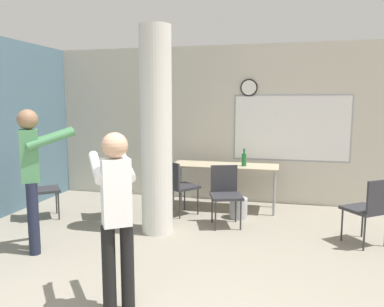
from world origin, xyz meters
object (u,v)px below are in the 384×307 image
object	(u,v)px
chair_by_left_wall	(39,186)
person_playing_front	(116,209)
person_watching_back	(33,169)
folding_table	(225,168)
bottle_on_table	(244,159)
chair_mid_room	(370,206)
chair_table_left	(179,184)
chair_near_pillar	(111,186)
chair_table_front	(225,191)

from	to	relation	value
chair_by_left_wall	person_playing_front	xyz separation A→B (m)	(2.29, -2.13, 0.41)
chair_by_left_wall	person_watching_back	xyz separation A→B (m)	(0.76, -1.13, 0.50)
folding_table	bottle_on_table	size ratio (longest dim) A/B	6.16
person_playing_front	chair_mid_room	bearing A→B (deg)	41.43
bottle_on_table	chair_table_left	distance (m)	1.16
person_watching_back	chair_near_pillar	bearing A→B (deg)	78.60
chair_table_front	chair_by_left_wall	bearing A→B (deg)	-172.19
chair_table_left	person_watching_back	world-z (taller)	person_watching_back
folding_table	chair_near_pillar	bearing A→B (deg)	-150.38
person_playing_front	chair_near_pillar	bearing A→B (deg)	116.72
chair_mid_room	person_watching_back	distance (m)	4.14
chair_near_pillar	person_playing_front	world-z (taller)	person_playing_front
chair_table_left	person_watching_back	bearing A→B (deg)	-124.79
person_playing_front	chair_table_left	bearing A→B (deg)	95.11
bottle_on_table	person_watching_back	world-z (taller)	person_watching_back
folding_table	chair_near_pillar	size ratio (longest dim) A/B	2.05
bottle_on_table	chair_table_left	bearing A→B (deg)	-152.93
bottle_on_table	folding_table	bearing A→B (deg)	172.15
chair_by_left_wall	chair_near_pillar	bearing A→B (deg)	16.97
chair_table_front	person_playing_front	world-z (taller)	person_playing_front
chair_mid_room	chair_table_front	distance (m)	1.91
chair_by_left_wall	bottle_on_table	bearing A→B (deg)	21.78
bottle_on_table	chair_table_left	world-z (taller)	bottle_on_table
folding_table	chair_by_left_wall	world-z (taller)	chair_by_left_wall
chair_table_left	chair_by_left_wall	world-z (taller)	same
bottle_on_table	person_watching_back	distance (m)	3.25
chair_table_front	person_watching_back	bearing A→B (deg)	-143.77
bottle_on_table	chair_table_front	size ratio (longest dim) A/B	0.33
person_playing_front	bottle_on_table	bearing A→B (deg)	77.64
chair_table_left	chair_mid_room	bearing A→B (deg)	-14.63
chair_by_left_wall	person_playing_front	distance (m)	3.15
chair_table_left	chair_by_left_wall	distance (m)	2.15
chair_table_left	person_watching_back	distance (m)	2.29
bottle_on_table	chair_table_front	xyz separation A→B (m)	(-0.18, -0.82, -0.35)
chair_near_pillar	chair_table_front	size ratio (longest dim) A/B	1.00
bottle_on_table	chair_by_left_wall	size ratio (longest dim) A/B	0.33
person_playing_front	folding_table	bearing A→B (deg)	83.24
chair_near_pillar	person_watching_back	xyz separation A→B (m)	(-0.29, -1.45, 0.50)
bottle_on_table	chair_mid_room	xyz separation A→B (m)	(1.69, -1.20, -0.35)
chair_mid_room	person_watching_back	world-z (taller)	person_watching_back
chair_mid_room	chair_by_left_wall	world-z (taller)	same
chair_near_pillar	person_watching_back	size ratio (longest dim) A/B	0.51
folding_table	bottle_on_table	world-z (taller)	bottle_on_table
chair_near_pillar	chair_by_left_wall	xyz separation A→B (m)	(-1.05, -0.32, 0.00)
chair_mid_room	chair_near_pillar	size ratio (longest dim) A/B	1.00
bottle_on_table	chair_table_left	xyz separation A→B (m)	(-0.98, -0.50, -0.35)
bottle_on_table	person_playing_front	size ratio (longest dim) A/B	0.19
chair_table_front	chair_by_left_wall	size ratio (longest dim) A/B	1.00
folding_table	chair_mid_room	size ratio (longest dim) A/B	2.05
folding_table	person_playing_front	distance (m)	3.41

